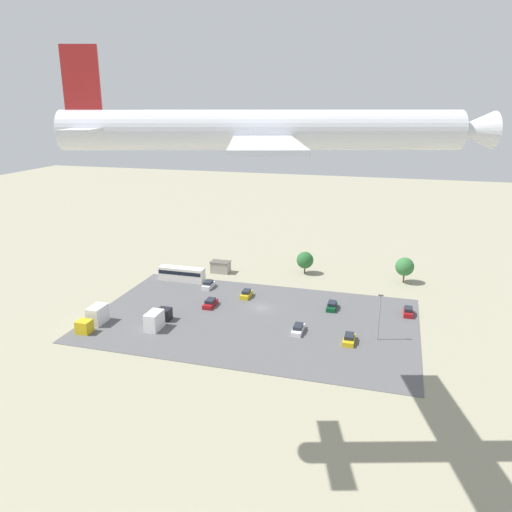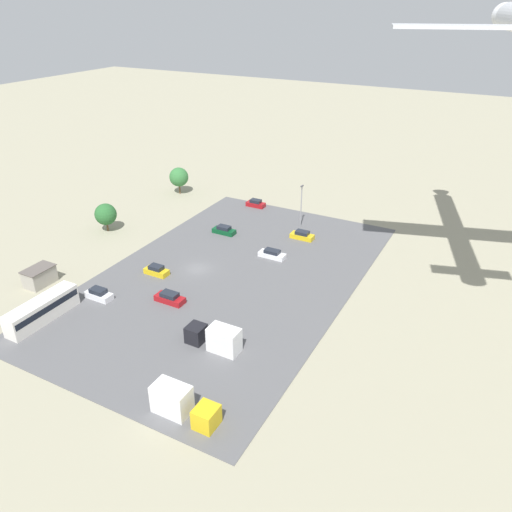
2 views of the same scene
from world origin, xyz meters
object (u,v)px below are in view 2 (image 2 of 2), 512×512
Objects in this scene: parked_car_6 at (99,294)px; parked_truck_0 at (181,404)px; bus at (42,309)px; parked_car_1 at (272,254)px; parked_car_0 at (302,235)px; parked_car_2 at (170,298)px; shed_building at (40,276)px; parked_car_3 at (156,271)px; parked_car_4 at (224,230)px; parked_car_5 at (256,204)px; parked_truck_1 at (216,338)px.

parked_truck_0 reaches higher than parked_car_6.
parked_car_6 is at bearing 70.32° from bus.
bus is 2.33× the size of parked_car_1.
bus is 2.52× the size of parked_car_0.
parked_car_2 reaches higher than parked_car_0.
shed_building reaches higher than parked_car_1.
parked_car_3 reaches higher than parked_car_1.
parked_car_0 is 0.95× the size of parked_car_2.
parked_car_2 reaches higher than parked_car_4.
bus reaches higher than shed_building.
parked_car_1 is 13.29m from parked_car_4.
parked_car_3 is at bearing -33.40° from parked_car_0.
parked_car_6 is (-1.12, 11.17, -0.67)m from shed_building.
parked_car_4 is at bearing 78.65° from bus.
parked_car_2 is at bearing -167.38° from parked_car_4.
shed_building is at bearing -40.66° from parked_car_0.
parked_car_2 is 1.07× the size of parked_car_6.
parked_car_3 is at bearing -44.57° from parked_car_1.
bus reaches higher than parked_car_5.
parked_truck_1 is (35.35, 3.28, 0.90)m from parked_car_0.
parked_car_1 is 29.52m from parked_car_6.
parked_car_0 is 30.54m from parked_car_2.
parked_truck_0 is at bearing -165.82° from parked_truck_1.
shed_building is at bearing 88.81° from parked_truck_1.
shed_building reaches higher than parked_car_5.
parked_car_2 is (19.88, -7.04, 0.05)m from parked_car_1.
bus is 2.49× the size of parked_car_4.
parked_car_6 is at bearing -17.01° from parked_car_3.
shed_building is 38.04m from parked_truck_0.
parked_car_3 is 0.92× the size of parked_car_4.
parked_car_2 is at bearing -19.51° from parked_car_1.
parked_car_5 reaches higher than parked_car_0.
parked_car_0 is (-34.66, 29.78, -0.72)m from shed_building.
parked_car_4 is at bearing -8.97° from parked_car_6.
parked_car_5 is (-39.36, -6.59, 0.01)m from parked_car_2.
parked_car_5 is at bearing -145.01° from parked_car_1.
shed_building is 10.73m from bus.
parked_car_4 reaches higher than parked_car_0.
parked_car_4 is (-29.74, 15.68, -0.72)m from shed_building.
shed_building is 1.04× the size of parked_car_2.
parked_car_4 is at bearing -154.22° from parked_truck_0.
parked_car_1 is at bearing -145.01° from parked_car_5.
parked_car_0 is at bearing 139.34° from shed_building.
shed_building is at bearing -108.88° from parked_truck_0.
parked_car_6 reaches higher than parked_car_5.
shed_building is 1.09× the size of parked_car_0.
parked_car_3 is (14.19, -13.98, 0.06)m from parked_car_1.
parked_car_0 is (-41.37, 21.41, -1.11)m from bus.
parked_car_3 is 22.22m from parked_truck_1.
parked_car_0 is 0.99× the size of parked_car_4.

